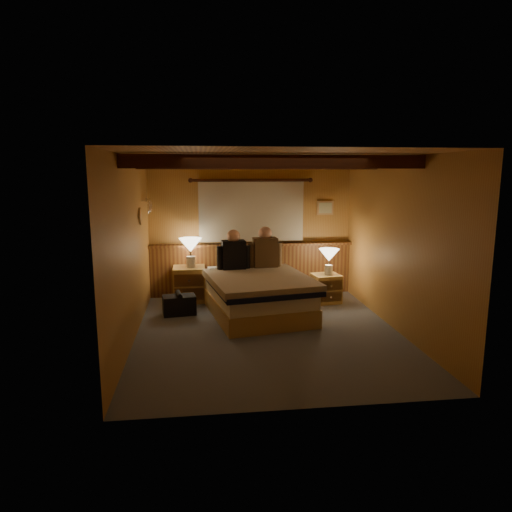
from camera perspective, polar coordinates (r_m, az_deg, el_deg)
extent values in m
plane|color=#4B5059|center=(6.42, 1.51, -9.50)|extent=(4.20, 4.20, 0.00)
plane|color=tan|center=(6.04, 1.62, 12.45)|extent=(4.20, 4.20, 0.00)
plane|color=#B28540|center=(8.17, -0.64, 3.50)|extent=(3.60, 0.00, 3.60)
plane|color=#B28540|center=(6.11, -15.37, 0.76)|extent=(0.00, 4.20, 4.20)
plane|color=#B28540|center=(6.62, 17.16, 1.39)|extent=(0.00, 4.20, 4.20)
plane|color=#B28540|center=(4.09, 5.96, -3.61)|extent=(3.60, 0.00, 3.60)
cube|color=brown|center=(8.24, -0.58, -1.73)|extent=(3.60, 0.12, 0.90)
cube|color=brown|center=(8.10, -0.54, 1.43)|extent=(3.60, 0.22, 0.04)
cylinder|color=#421E10|center=(8.04, -0.59, 9.46)|extent=(2.10, 0.05, 0.05)
sphere|color=#421E10|center=(7.99, -8.19, 9.35)|extent=(0.08, 0.08, 0.08)
sphere|color=#421E10|center=(8.22, 6.81, 9.41)|extent=(0.08, 0.08, 0.08)
cube|color=beige|center=(8.07, -0.59, 5.55)|extent=(1.85, 0.08, 1.05)
cube|color=#421E10|center=(5.44, 2.58, 11.71)|extent=(3.60, 0.15, 0.16)
cube|color=#421E10|center=(6.92, 0.47, 11.45)|extent=(3.60, 0.15, 0.16)
cylinder|color=silver|center=(7.62, -13.42, 6.86)|extent=(0.03, 0.55, 0.03)
torus|color=silver|center=(7.48, -13.28, 5.88)|extent=(0.01, 0.21, 0.21)
torus|color=silver|center=(7.71, -13.10, 6.02)|extent=(0.01, 0.21, 0.21)
cube|color=tan|center=(8.38, 8.64, 5.96)|extent=(0.30, 0.03, 0.25)
cube|color=beige|center=(8.36, 8.66, 5.95)|extent=(0.24, 0.01, 0.19)
cube|color=#AF884A|center=(7.13, 0.19, -6.30)|extent=(1.65, 2.01, 0.27)
cube|color=white|center=(7.06, 0.19, -4.40)|extent=(1.60, 1.97, 0.22)
cube|color=black|center=(6.82, 0.76, -3.77)|extent=(1.64, 1.67, 0.07)
cube|color=tan|center=(6.91, 0.46, -3.03)|extent=(1.71, 1.85, 0.11)
cube|color=white|center=(7.59, -3.86, -1.96)|extent=(0.59, 0.40, 0.14)
cube|color=white|center=(7.77, 1.07, -1.65)|extent=(0.59, 0.40, 0.14)
cube|color=#AF884A|center=(7.93, -8.33, -3.47)|extent=(0.54, 0.49, 0.59)
cube|color=brown|center=(7.68, -8.38, -3.02)|extent=(0.49, 0.02, 0.21)
cube|color=brown|center=(7.74, -8.33, -4.73)|extent=(0.49, 0.02, 0.21)
cylinder|color=silver|center=(7.68, -8.38, -3.02)|extent=(0.03, 0.03, 0.03)
cylinder|color=silver|center=(7.74, -8.33, -4.73)|extent=(0.03, 0.03, 0.03)
cube|color=#AF884A|center=(7.86, 8.73, -4.02)|extent=(0.49, 0.45, 0.49)
cube|color=brown|center=(7.67, 9.31, -3.65)|extent=(0.40, 0.07, 0.17)
cube|color=brown|center=(7.72, 9.27, -5.05)|extent=(0.40, 0.07, 0.17)
cylinder|color=silver|center=(7.67, 9.31, -3.65)|extent=(0.03, 0.03, 0.03)
cylinder|color=silver|center=(7.72, 9.27, -5.05)|extent=(0.03, 0.03, 0.03)
cylinder|color=silver|center=(7.82, -8.14, -0.71)|extent=(0.15, 0.15, 0.19)
cylinder|color=silver|center=(7.80, -8.17, 0.21)|extent=(0.03, 0.03, 0.11)
cone|color=beige|center=(7.77, -8.20, 1.36)|extent=(0.38, 0.38, 0.23)
cylinder|color=silver|center=(7.76, 9.06, -1.72)|extent=(0.13, 0.13, 0.17)
cylinder|color=silver|center=(7.74, 9.09, -0.91)|extent=(0.02, 0.02, 0.09)
cone|color=beige|center=(7.71, 9.12, 0.12)|extent=(0.34, 0.34, 0.21)
cube|color=black|center=(7.43, -2.82, 0.07)|extent=(0.39, 0.25, 0.49)
cylinder|color=black|center=(7.40, -4.47, -0.30)|extent=(0.12, 0.12, 0.39)
cylinder|color=black|center=(7.48, -1.17, -0.17)|extent=(0.12, 0.12, 0.39)
sphere|color=#DEA185|center=(7.38, -2.84, 2.48)|extent=(0.22, 0.22, 0.22)
cube|color=#4C361E|center=(7.58, 1.14, 0.37)|extent=(0.41, 0.26, 0.51)
cylinder|color=#4C361E|center=(7.54, -0.53, 0.00)|extent=(0.12, 0.12, 0.41)
cylinder|color=#4C361E|center=(7.64, 2.79, 0.13)|extent=(0.12, 0.12, 0.41)
sphere|color=#DEA185|center=(7.53, 1.15, 2.84)|extent=(0.23, 0.23, 0.23)
cube|color=black|center=(7.25, -9.58, -6.05)|extent=(0.54, 0.37, 0.30)
cylinder|color=black|center=(7.20, -9.62, -4.76)|extent=(0.12, 0.31, 0.08)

